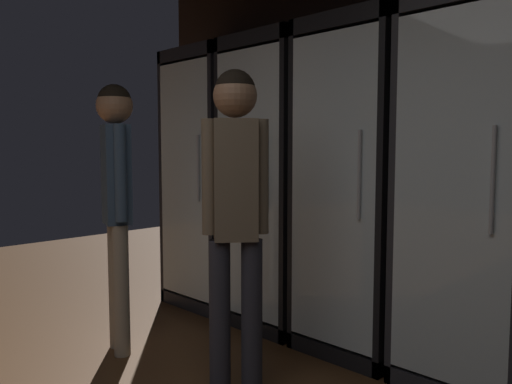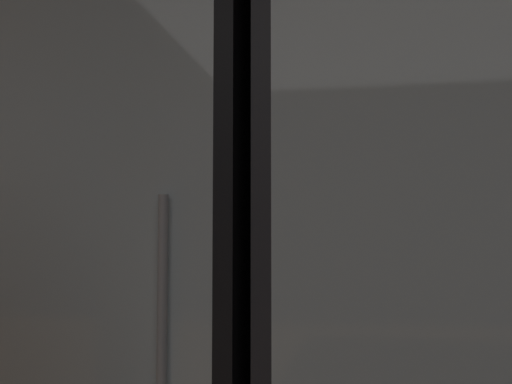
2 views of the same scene
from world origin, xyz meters
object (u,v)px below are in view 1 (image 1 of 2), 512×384
at_px(cooler_center, 362,191).
at_px(cooler_right, 476,200).
at_px(cooler_far_left, 216,181).
at_px(cooler_left, 279,185).
at_px(shopper_near, 116,183).
at_px(shopper_far, 235,197).

height_order(cooler_center, cooler_right, same).
relative_size(cooler_far_left, cooler_right, 1.00).
distance_m(cooler_left, cooler_right, 1.43).
bearing_deg(shopper_near, cooler_far_left, 107.63).
bearing_deg(shopper_far, cooler_center, 83.00).
xyz_separation_m(cooler_center, shopper_far, (-0.12, -0.99, 0.02)).
height_order(cooler_left, cooler_right, same).
bearing_deg(shopper_near, cooler_left, 72.63).
xyz_separation_m(cooler_left, shopper_far, (0.59, -0.99, 0.02)).
relative_size(cooler_left, cooler_right, 1.00).
relative_size(cooler_right, shopper_near, 1.24).
xyz_separation_m(cooler_far_left, cooler_right, (2.14, 0.00, -0.01)).
bearing_deg(cooler_left, cooler_right, -0.01).
bearing_deg(shopper_far, cooler_left, 120.75).
relative_size(cooler_far_left, cooler_left, 1.00).
bearing_deg(cooler_far_left, cooler_left, 0.12).
bearing_deg(shopper_far, cooler_right, 49.95).
height_order(cooler_far_left, cooler_left, same).
bearing_deg(cooler_left, cooler_center, -0.11).
bearing_deg(cooler_right, cooler_center, -179.92).
height_order(cooler_left, cooler_center, same).
xyz_separation_m(cooler_far_left, cooler_left, (0.71, 0.00, 0.00)).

